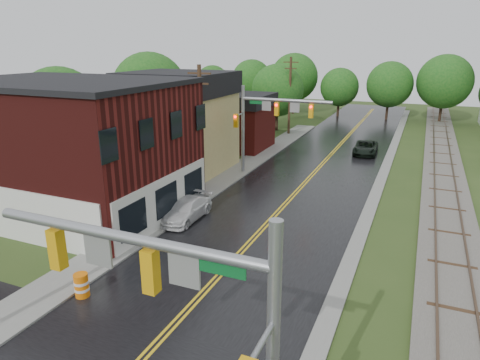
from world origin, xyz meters
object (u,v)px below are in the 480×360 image
Objects in this scene: utility_pole_b at (201,126)px; tree_left_b at (151,92)px; construction_barrel at (82,285)px; traffic_signal_near at (181,299)px; tree_left_e at (278,92)px; suv_dark at (366,148)px; pickup_white at (186,210)px; utility_pole_c at (290,95)px; brick_building at (69,147)px; tree_left_a at (61,110)px; tree_left_c at (220,97)px; traffic_signal_far at (268,115)px.

tree_left_b reaches higher than utility_pole_b.
traffic_signal_near is at bearing -31.96° from construction_barrel.
utility_pole_b is 8.43× the size of construction_barrel.
utility_pole_b is 1.10× the size of tree_left_e.
suv_dark is 22.75m from pickup_white.
utility_pole_c is 1.93× the size of suv_dark.
suv_dark is (15.53, 22.55, -3.50)m from brick_building.
tree_left_a is 18.98m from tree_left_c.
utility_pole_b reaches higher than suv_dark.
brick_building is 3.28× the size of pickup_white.
tree_left_a is at bearing -147.93° from suv_dark.
utility_pole_c is at bearing 93.37° from construction_barrel.
utility_pole_b is 1.04× the size of tree_left_a.
brick_building reaches higher than traffic_signal_far.
tree_left_a reaches higher than brick_building.
utility_pole_b is 14.87m from tree_left_b.
traffic_signal_far reaches higher than construction_barrel.
traffic_signal_far is 15.21m from tree_left_b.
traffic_signal_far is 1.58× the size of suv_dark.
tree_left_b is at bearing -167.16° from suv_dark.
traffic_signal_far reaches higher than suv_dark.
tree_left_c is at bearing 169.79° from suv_dark.
utility_pole_c is 1.04× the size of tree_left_a.
traffic_signal_near is (15.96, -13.00, 0.82)m from brick_building.
tree_left_a is 1.99× the size of pickup_white.
tree_left_e is at bearing 105.89° from traffic_signal_far.
utility_pole_b reaches higher than brick_building.
tree_left_c is at bearing 105.69° from construction_barrel.
tree_left_a is (-7.36, 6.90, 0.96)m from brick_building.
suv_dark is (11.89, -8.35, -4.17)m from tree_left_e.
tree_left_a is (-16.38, -5.10, 0.14)m from traffic_signal_far.
brick_building is 1.48× the size of tree_left_b.
tree_left_c is at bearing 128.82° from traffic_signal_far.
traffic_signal_far is 0.85× the size of tree_left_a.
tree_left_b is 1.19× the size of tree_left_e.
utility_pole_c is 16.42m from tree_left_b.
tree_left_b reaches higher than traffic_signal_far.
tree_left_e is at bearing 97.81° from pickup_white.
pickup_white reaches higher than construction_barrel.
utility_pole_c is 28.17m from pickup_white.
traffic_signal_near is 36.73m from tree_left_b.
brick_building is 10.14m from tree_left_a.
traffic_signal_near is at bearing -65.44° from tree_left_c.
tree_left_e is 7.64× the size of construction_barrel.
tree_left_b is at bearing -116.56° from tree_left_c.
tree_left_e reaches higher than suv_dark.
traffic_signal_far is 20.47m from construction_barrel.
tree_left_e is (9.00, 14.00, -0.90)m from tree_left_b.
pickup_white is 4.09× the size of construction_barrel.
traffic_signal_far is at bearing 17.30° from tree_left_a.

